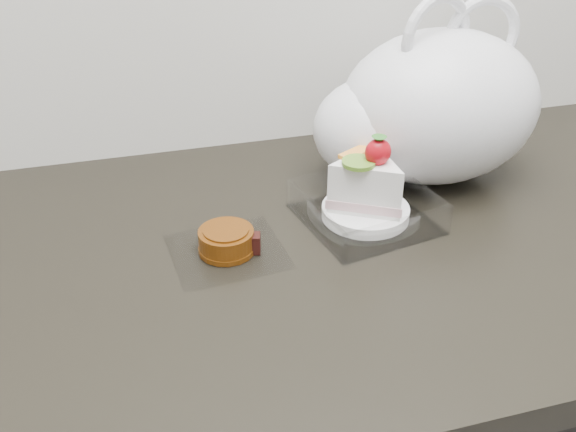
% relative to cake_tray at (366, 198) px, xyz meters
% --- Properties ---
extents(cake_tray, '(0.18, 0.18, 0.12)m').
position_rel_cake_tray_xyz_m(cake_tray, '(0.00, 0.00, 0.00)').
color(cake_tray, white).
rests_on(cake_tray, counter).
extents(mooncake_wrap, '(0.15, 0.14, 0.03)m').
position_rel_cake_tray_xyz_m(mooncake_wrap, '(-0.19, -0.02, -0.02)').
color(mooncake_wrap, white).
rests_on(mooncake_wrap, counter).
extents(plastic_bag, '(0.35, 0.27, 0.27)m').
position_rel_cake_tray_xyz_m(plastic_bag, '(0.12, 0.09, 0.07)').
color(plastic_bag, white).
rests_on(plastic_bag, counter).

